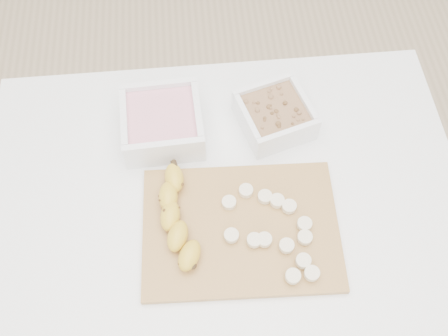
{
  "coord_description": "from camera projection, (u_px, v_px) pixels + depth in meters",
  "views": [
    {
      "loc": [
        -0.04,
        -0.45,
        1.68
      ],
      "look_at": [
        0.0,
        0.03,
        0.81
      ],
      "focal_mm": 40.0,
      "sensor_mm": 36.0,
      "label": 1
    }
  ],
  "objects": [
    {
      "name": "banana",
      "position": [
        178.0,
        218.0,
        0.97
      ],
      "size": [
        0.08,
        0.23,
        0.04
      ],
      "primitive_type": null,
      "rotation": [
        0.0,
        0.0,
        -0.07
      ],
      "color": "gold",
      "rests_on": "cutting_board"
    },
    {
      "name": "bowl_granola",
      "position": [
        275.0,
        115.0,
        1.09
      ],
      "size": [
        0.18,
        0.18,
        0.07
      ],
      "color": "white",
      "rests_on": "table"
    },
    {
      "name": "table",
      "position": [
        225.0,
        213.0,
        1.12
      ],
      "size": [
        1.0,
        0.7,
        0.75
      ],
      "color": "white",
      "rests_on": "ground"
    },
    {
      "name": "banana_slices",
      "position": [
        275.0,
        230.0,
        0.97
      ],
      "size": [
        0.17,
        0.21,
        0.02
      ],
      "color": "beige",
      "rests_on": "cutting_board"
    },
    {
      "name": "bowl_yogurt",
      "position": [
        162.0,
        122.0,
        1.07
      ],
      "size": [
        0.18,
        0.18,
        0.08
      ],
      "color": "white",
      "rests_on": "table"
    },
    {
      "name": "cutting_board",
      "position": [
        241.0,
        229.0,
        0.99
      ],
      "size": [
        0.4,
        0.29,
        0.01
      ],
      "primitive_type": "cube",
      "rotation": [
        0.0,
        0.0,
        -0.04
      ],
      "color": "#AD7B41",
      "rests_on": "table"
    },
    {
      "name": "ground",
      "position": [
        225.0,
        290.0,
        1.69
      ],
      "size": [
        3.5,
        3.5,
        0.0
      ],
      "primitive_type": "plane",
      "color": "#C6AD89",
      "rests_on": "ground"
    }
  ]
}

